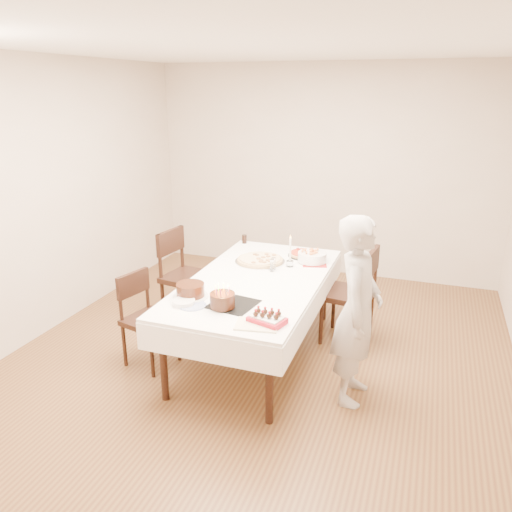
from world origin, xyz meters
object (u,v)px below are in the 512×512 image
(chair_right_savory, at_px, (348,294))
(pizza_white, at_px, (260,260))
(layer_cake, at_px, (190,290))
(pasta_bowl, at_px, (312,257))
(birthday_cake, at_px, (222,296))
(strawberry_box, at_px, (267,319))
(chair_left_savory, at_px, (189,277))
(taper_candle, at_px, (290,251))
(dining_table, at_px, (256,317))
(chair_left_dessert, at_px, (150,320))
(pizza_pepperoni, at_px, (303,254))
(person, at_px, (358,311))
(cola_glass, at_px, (244,239))

(chair_right_savory, height_order, pizza_white, chair_right_savory)
(layer_cake, bearing_deg, pasta_bowl, 57.96)
(chair_right_savory, relative_size, birthday_cake, 4.94)
(pizza_white, relative_size, layer_cake, 1.68)
(birthday_cake, height_order, strawberry_box, birthday_cake)
(chair_left_savory, bearing_deg, pasta_bowl, -162.09)
(chair_right_savory, distance_m, layer_cake, 1.61)
(taper_candle, bearing_deg, dining_table, -114.20)
(layer_cake, bearing_deg, taper_candle, 60.07)
(pasta_bowl, bearing_deg, chair_left_dessert, -137.20)
(pizza_pepperoni, distance_m, strawberry_box, 1.58)
(chair_left_savory, xyz_separation_m, person, (1.87, -0.80, 0.26))
(person, bearing_deg, chair_left_savory, 67.85)
(pizza_pepperoni, bearing_deg, layer_cake, -114.68)
(chair_right_savory, xyz_separation_m, chair_left_savory, (-1.65, -0.14, 0.01))
(pizza_pepperoni, xyz_separation_m, pasta_bowl, (0.13, -0.15, 0.03))
(taper_candle, xyz_separation_m, layer_cake, (-0.57, -0.99, -0.10))
(dining_table, relative_size, chair_right_savory, 2.19)
(pizza_white, xyz_separation_m, cola_glass, (-0.37, 0.53, 0.03))
(pizza_white, relative_size, cola_glass, 5.18)
(chair_left_savory, height_order, chair_left_dessert, chair_left_savory)
(chair_left_savory, distance_m, pasta_bowl, 1.32)
(chair_left_dessert, xyz_separation_m, layer_cake, (0.46, -0.08, 0.38))
(birthday_cake, bearing_deg, pizza_pepperoni, 79.12)
(layer_cake, height_order, birthday_cake, birthday_cake)
(layer_cake, relative_size, birthday_cake, 1.49)
(pasta_bowl, bearing_deg, pizza_white, -160.55)
(person, xyz_separation_m, taper_candle, (-0.77, 0.81, 0.15))
(dining_table, distance_m, pizza_white, 0.62)
(person, relative_size, pizza_pepperoni, 4.89)
(chair_left_dessert, bearing_deg, taper_candle, -124.61)
(pasta_bowl, bearing_deg, layer_cake, -122.04)
(chair_right_savory, xyz_separation_m, chair_left_dessert, (-1.58, -1.03, -0.06))
(pizza_white, height_order, pasta_bowl, pasta_bowl)
(chair_left_dessert, height_order, strawberry_box, chair_left_dessert)
(layer_cake, height_order, strawberry_box, layer_cake)
(person, height_order, pizza_white, person)
(chair_left_dessert, relative_size, cola_glass, 8.93)
(person, bearing_deg, strawberry_box, 125.90)
(birthday_cake, bearing_deg, cola_glass, 105.19)
(dining_table, distance_m, cola_glass, 1.18)
(dining_table, xyz_separation_m, strawberry_box, (0.37, -0.80, 0.41))
(pasta_bowl, distance_m, taper_candle, 0.28)
(chair_left_savory, distance_m, strawberry_box, 1.78)
(chair_left_dessert, bearing_deg, pasta_bowl, -123.49)
(cola_glass, bearing_deg, pizza_white, -55.37)
(strawberry_box, bearing_deg, birthday_cake, 162.07)
(chair_left_savory, height_order, person, person)
(dining_table, bearing_deg, chair_right_savory, 36.44)
(chair_right_savory, bearing_deg, pasta_bowl, 175.79)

